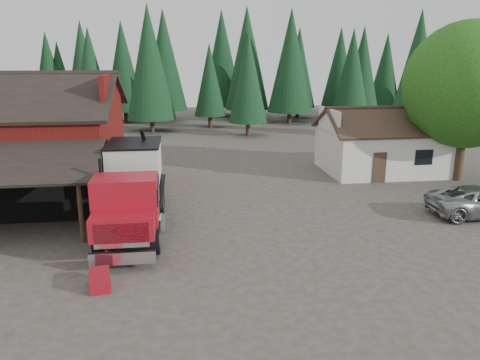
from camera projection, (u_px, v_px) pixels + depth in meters
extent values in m
plane|color=#3F3831|center=(214.00, 254.00, 19.27)|extent=(120.00, 120.00, 0.00)
cube|color=#5F150F|center=(8.00, 154.00, 26.79)|extent=(12.00, 10.00, 5.00)
cube|color=black|center=(15.00, 89.00, 28.30)|extent=(12.80, 5.53, 2.35)
cube|color=#5F150F|center=(111.00, 91.00, 26.69)|extent=(0.25, 7.00, 2.00)
cylinder|color=#382619|center=(81.00, 212.00, 20.20)|extent=(0.20, 0.20, 2.80)
cube|color=silver|center=(382.00, 151.00, 33.05)|extent=(8.00, 6.00, 3.00)
cube|color=#38281E|center=(394.00, 122.00, 31.05)|extent=(8.60, 3.42, 1.80)
cube|color=#38281E|center=(376.00, 116.00, 33.92)|extent=(8.60, 3.42, 1.80)
cube|color=silver|center=(329.00, 120.00, 31.96)|extent=(0.20, 4.20, 1.50)
cube|color=silver|center=(438.00, 118.00, 33.01)|extent=(0.20, 4.20, 1.50)
cube|color=#38281E|center=(379.00, 168.00, 30.09)|extent=(0.90, 0.06, 2.00)
cube|color=black|center=(424.00, 157.00, 30.33)|extent=(1.20, 0.06, 1.00)
cylinder|color=#382619|center=(459.00, 156.00, 30.68)|extent=(0.60, 0.60, 3.20)
sphere|color=#1F4F12|center=(468.00, 85.00, 29.51)|extent=(8.00, 8.00, 8.00)
sphere|color=#1F4F12|center=(441.00, 103.00, 30.43)|extent=(4.40, 4.40, 4.40)
cylinder|color=#382619|center=(248.00, 128.00, 48.61)|extent=(0.44, 0.44, 1.60)
cone|color=black|center=(248.00, 78.00, 47.32)|extent=(3.96, 3.96, 9.00)
cylinder|color=#382619|center=(411.00, 130.00, 46.87)|extent=(0.44, 0.44, 1.60)
cone|color=black|center=(417.00, 68.00, 45.32)|extent=(4.84, 4.84, 11.00)
cylinder|color=#382619|center=(152.00, 124.00, 51.14)|extent=(0.44, 0.44, 1.60)
cone|color=black|center=(149.00, 62.00, 49.47)|extent=(5.28, 5.28, 12.00)
cylinder|color=black|center=(99.00, 243.00, 18.95)|extent=(0.39, 1.19, 1.18)
cylinder|color=black|center=(155.00, 240.00, 19.23)|extent=(0.39, 1.19, 1.18)
cylinder|color=black|center=(115.00, 204.00, 23.90)|extent=(0.39, 1.19, 1.18)
cylinder|color=black|center=(160.00, 203.00, 24.18)|extent=(0.39, 1.19, 1.18)
cylinder|color=black|center=(119.00, 196.00, 25.35)|extent=(0.39, 1.19, 1.18)
cylinder|color=black|center=(161.00, 195.00, 25.62)|extent=(0.39, 1.19, 1.18)
cube|color=black|center=(134.00, 206.00, 22.28)|extent=(1.26, 9.25, 0.43)
cube|color=silver|center=(122.00, 258.00, 17.49)|extent=(2.47, 0.21, 0.48)
cube|color=silver|center=(121.00, 236.00, 17.38)|extent=(2.04, 0.12, 0.97)
cube|color=maroon|center=(123.00, 225.00, 17.96)|extent=(2.43, 1.42, 0.91)
cube|color=maroon|center=(126.00, 200.00, 19.15)|extent=(2.59, 1.85, 1.99)
cube|color=black|center=(123.00, 199.00, 18.24)|extent=(2.26, 0.10, 0.97)
cylinder|color=black|center=(102.00, 181.00, 19.79)|extent=(0.15, 0.15, 1.93)
cube|color=black|center=(129.00, 194.00, 20.19)|extent=(2.63, 0.15, 1.72)
cube|color=black|center=(136.00, 191.00, 23.65)|extent=(2.79, 6.25, 0.17)
cube|color=beige|center=(135.00, 161.00, 23.25)|extent=(2.50, 3.57, 1.72)
cone|color=beige|center=(136.00, 181.00, 23.52)|extent=(2.38, 2.38, 0.75)
cube|color=black|center=(134.00, 143.00, 23.03)|extent=(2.61, 3.67, 0.09)
cylinder|color=black|center=(150.00, 156.00, 24.80)|extent=(0.82, 2.34, 3.28)
cube|color=maroon|center=(128.00, 174.00, 25.97)|extent=(0.65, 0.86, 0.48)
cylinder|color=silver|center=(159.00, 223.00, 20.30)|extent=(0.61, 1.08, 0.60)
cube|color=maroon|center=(100.00, 280.00, 16.39)|extent=(0.87, 1.20, 0.60)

